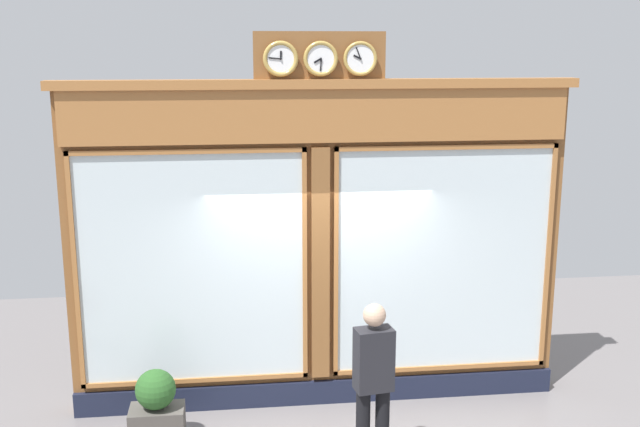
% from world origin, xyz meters
% --- Properties ---
extents(shop_facade, '(5.66, 0.42, 4.21)m').
position_xyz_m(shop_facade, '(0.00, -0.13, 1.88)').
color(shop_facade, brown).
rests_on(shop_facade, ground_plane).
extents(pedestrian, '(0.39, 0.27, 1.69)m').
position_xyz_m(pedestrian, '(-0.35, 1.40, 0.93)').
color(pedestrian, black).
rests_on(pedestrian, ground_plane).
extents(planter_box, '(0.56, 0.36, 0.42)m').
position_xyz_m(planter_box, '(1.79, 0.75, 0.21)').
color(planter_box, '#4C4742').
rests_on(planter_box, ground_plane).
extents(planter_shrub, '(0.42, 0.42, 0.42)m').
position_xyz_m(planter_shrub, '(1.79, 0.75, 0.63)').
color(planter_shrub, '#285623').
rests_on(planter_shrub, planter_box).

